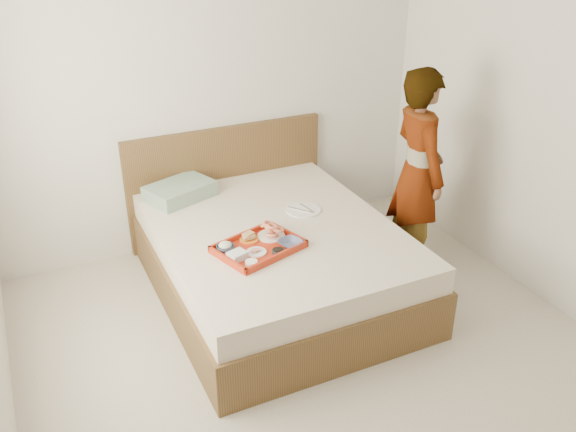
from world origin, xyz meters
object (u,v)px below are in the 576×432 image
(tray, at_px, (259,246))
(person, at_px, (418,173))
(bed, at_px, (276,260))
(dinner_plate, at_px, (303,210))

(tray, bearing_deg, person, -11.36)
(bed, xyz_separation_m, person, (1.10, -0.10, 0.51))
(bed, height_order, tray, tray)
(dinner_plate, height_order, person, person)
(dinner_plate, xyz_separation_m, person, (0.81, -0.24, 0.24))
(tray, distance_m, person, 1.35)
(tray, height_order, dinner_plate, tray)
(bed, bearing_deg, tray, -133.37)
(dinner_plate, bearing_deg, person, -16.48)
(bed, xyz_separation_m, tray, (-0.23, -0.24, 0.29))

